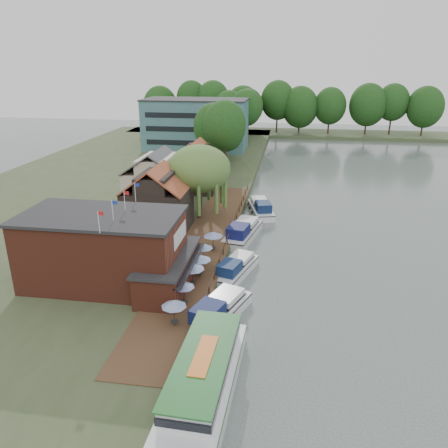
# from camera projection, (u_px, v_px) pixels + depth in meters

# --- Properties ---
(ground) EXTENTS (260.00, 260.00, 0.00)m
(ground) POSITION_uv_depth(u_px,v_px,m) (265.00, 298.00, 43.10)
(ground) COLOR #485352
(ground) RESTS_ON ground
(land_bank) EXTENTS (50.00, 140.00, 1.00)m
(land_bank) POSITION_uv_depth(u_px,v_px,m) (113.00, 186.00, 79.59)
(land_bank) COLOR #384728
(land_bank) RESTS_ON ground
(quay_deck) EXTENTS (6.00, 50.00, 0.10)m
(quay_deck) POSITION_uv_depth(u_px,v_px,m) (205.00, 244.00, 53.12)
(quay_deck) COLOR #47301E
(quay_deck) RESTS_ON land_bank
(quay_rail) EXTENTS (0.20, 49.00, 1.00)m
(quay_rail) POSITION_uv_depth(u_px,v_px,m) (228.00, 240.00, 53.04)
(quay_rail) COLOR black
(quay_rail) RESTS_ON land_bank
(pub) EXTENTS (20.00, 11.00, 7.30)m
(pub) POSITION_uv_depth(u_px,v_px,m) (123.00, 250.00, 42.54)
(pub) COLOR maroon
(pub) RESTS_ON land_bank
(hotel_block) EXTENTS (25.40, 12.40, 12.30)m
(hotel_block) POSITION_uv_depth(u_px,v_px,m) (196.00, 124.00, 108.49)
(hotel_block) COLOR #38666B
(hotel_block) RESTS_ON land_bank
(cottage_a) EXTENTS (8.60, 7.60, 8.50)m
(cottage_a) POSITION_uv_depth(u_px,v_px,m) (158.00, 199.00, 56.35)
(cottage_a) COLOR black
(cottage_a) RESTS_ON land_bank
(cottage_b) EXTENTS (9.60, 8.60, 8.50)m
(cottage_b) POSITION_uv_depth(u_px,v_px,m) (158.00, 178.00, 66.03)
(cottage_b) COLOR beige
(cottage_b) RESTS_ON land_bank
(cottage_c) EXTENTS (7.60, 7.60, 8.50)m
(cottage_c) POSITION_uv_depth(u_px,v_px,m) (196.00, 166.00, 73.78)
(cottage_c) COLOR black
(cottage_c) RESTS_ON land_bank
(willow) EXTENTS (8.60, 8.60, 10.43)m
(willow) POSITION_uv_depth(u_px,v_px,m) (199.00, 183.00, 59.99)
(willow) COLOR #476B2D
(willow) RESTS_ON land_bank
(umbrella_0) EXTENTS (2.14, 2.14, 2.38)m
(umbrella_0) POSITION_uv_depth(u_px,v_px,m) (174.00, 313.00, 36.28)
(umbrella_0) COLOR navy
(umbrella_0) RESTS_ON quay_deck
(umbrella_1) EXTENTS (2.04, 2.04, 2.38)m
(umbrella_1) POSITION_uv_depth(u_px,v_px,m) (184.00, 293.00, 39.35)
(umbrella_1) COLOR navy
(umbrella_1) RESTS_ON quay_deck
(umbrella_2) EXTENTS (2.39, 2.39, 2.38)m
(umbrella_2) POSITION_uv_depth(u_px,v_px,m) (193.00, 275.00, 42.75)
(umbrella_2) COLOR navy
(umbrella_2) RESTS_ON quay_deck
(umbrella_3) EXTENTS (2.29, 2.29, 2.38)m
(umbrella_3) POSITION_uv_depth(u_px,v_px,m) (200.00, 266.00, 44.68)
(umbrella_3) COLOR #1B4A97
(umbrella_3) RESTS_ON quay_deck
(umbrella_4) EXTENTS (2.14, 2.14, 2.38)m
(umbrella_4) POSITION_uv_depth(u_px,v_px,m) (203.00, 253.00, 47.50)
(umbrella_4) COLOR navy
(umbrella_4) RESTS_ON quay_deck
(umbrella_5) EXTENTS (2.31, 2.31, 2.38)m
(umbrella_5) POSITION_uv_depth(u_px,v_px,m) (213.00, 241.00, 50.68)
(umbrella_5) COLOR navy
(umbrella_5) RESTS_ON quay_deck
(cruiser_0) EXTENTS (6.30, 10.28, 2.37)m
(cruiser_0) POSITION_uv_depth(u_px,v_px,m) (218.00, 308.00, 39.07)
(cruiser_0) COLOR silver
(cruiser_0) RESTS_ON ground
(cruiser_1) EXTENTS (5.29, 9.40, 2.13)m
(cruiser_1) POSITION_uv_depth(u_px,v_px,m) (236.00, 266.00, 47.39)
(cruiser_1) COLOR white
(cruiser_1) RESTS_ON ground
(cruiser_2) EXTENTS (5.23, 10.79, 2.53)m
(cruiser_2) POSITION_uv_depth(u_px,v_px,m) (243.00, 230.00, 56.95)
(cruiser_2) COLOR silver
(cruiser_2) RESTS_ON ground
(cruiser_3) EXTENTS (5.49, 10.19, 2.35)m
(cruiser_3) POSITION_uv_depth(u_px,v_px,m) (261.00, 206.00, 66.40)
(cruiser_3) COLOR white
(cruiser_3) RESTS_ON ground
(tour_boat) EXTENTS (4.75, 15.31, 3.32)m
(tour_boat) POSITION_uv_depth(u_px,v_px,m) (201.00, 382.00, 29.43)
(tour_boat) COLOR silver
(tour_boat) RESTS_ON ground
(swan) EXTENTS (0.44, 0.44, 0.44)m
(swan) POSITION_uv_depth(u_px,v_px,m) (213.00, 373.00, 32.38)
(swan) COLOR white
(swan) RESTS_ON ground
(bank_tree_0) EXTENTS (7.77, 7.77, 14.51)m
(bank_tree_0) POSITION_uv_depth(u_px,v_px,m) (225.00, 140.00, 79.85)
(bank_tree_0) COLOR #143811
(bank_tree_0) RESTS_ON land_bank
(bank_tree_1) EXTENTS (8.31, 8.31, 13.20)m
(bank_tree_1) POSITION_uv_depth(u_px,v_px,m) (214.00, 136.00, 88.93)
(bank_tree_1) COLOR #143811
(bank_tree_1) RESTS_ON land_bank
(bank_tree_2) EXTENTS (8.39, 8.39, 11.71)m
(bank_tree_2) POSITION_uv_depth(u_px,v_px,m) (225.00, 134.00, 95.42)
(bank_tree_2) COLOR #143811
(bank_tree_2) RESTS_ON land_bank
(bank_tree_3) EXTENTS (8.34, 8.34, 14.11)m
(bank_tree_3) POSITION_uv_depth(u_px,v_px,m) (246.00, 117.00, 115.64)
(bank_tree_3) COLOR #143811
(bank_tree_3) RESTS_ON land_bank
(bank_tree_4) EXTENTS (8.44, 8.44, 13.41)m
(bank_tree_4) POSITION_uv_depth(u_px,v_px,m) (230.00, 115.00, 122.46)
(bank_tree_4) COLOR #143811
(bank_tree_4) RESTS_ON land_bank
(bank_tree_5) EXTENTS (8.95, 8.95, 13.48)m
(bank_tree_5) POSITION_uv_depth(u_px,v_px,m) (248.00, 112.00, 129.31)
(bank_tree_5) COLOR #143811
(bank_tree_5) RESTS_ON land_bank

